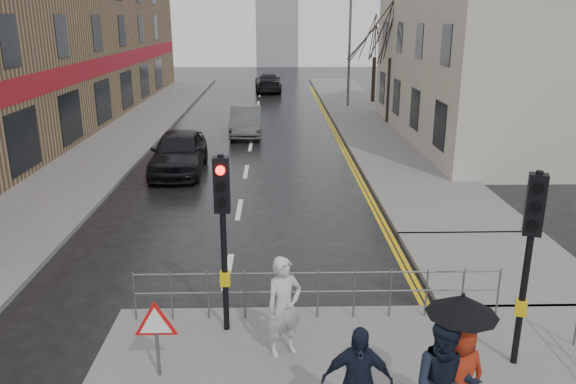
{
  "coord_description": "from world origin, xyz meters",
  "views": [
    {
      "loc": [
        1.14,
        -9.2,
        5.8
      ],
      "look_at": [
        1.48,
        5.15,
        1.3
      ],
      "focal_mm": 35.0,
      "sensor_mm": 36.0,
      "label": 1
    }
  ],
  "objects_px": {
    "pedestrian_a": "(284,307)",
    "pedestrian_with_umbrella": "(457,363)",
    "pedestrian_d": "(357,382)",
    "car_parked": "(179,152)",
    "car_mid": "(246,121)"
  },
  "relations": [
    {
      "from": "pedestrian_a",
      "to": "car_parked",
      "type": "bearing_deg",
      "value": 79.67
    },
    {
      "from": "pedestrian_with_umbrella",
      "to": "pedestrian_d",
      "type": "height_order",
      "value": "pedestrian_with_umbrella"
    },
    {
      "from": "pedestrian_a",
      "to": "car_mid",
      "type": "xyz_separation_m",
      "value": [
        -1.6,
        19.76,
        -0.33
      ]
    },
    {
      "from": "pedestrian_with_umbrella",
      "to": "car_mid",
      "type": "height_order",
      "value": "pedestrian_with_umbrella"
    },
    {
      "from": "pedestrian_a",
      "to": "car_parked",
      "type": "height_order",
      "value": "pedestrian_a"
    },
    {
      "from": "pedestrian_with_umbrella",
      "to": "pedestrian_d",
      "type": "xyz_separation_m",
      "value": [
        -1.34,
        0.03,
        -0.31
      ]
    },
    {
      "from": "pedestrian_with_umbrella",
      "to": "pedestrian_a",
      "type": "bearing_deg",
      "value": 138.3
    },
    {
      "from": "pedestrian_d",
      "to": "car_parked",
      "type": "bearing_deg",
      "value": 112.28
    },
    {
      "from": "pedestrian_d",
      "to": "car_parked",
      "type": "xyz_separation_m",
      "value": [
        -4.82,
        14.65,
        -0.18
      ]
    },
    {
      "from": "pedestrian_a",
      "to": "pedestrian_with_umbrella",
      "type": "height_order",
      "value": "pedestrian_with_umbrella"
    },
    {
      "from": "car_parked",
      "to": "car_mid",
      "type": "xyz_separation_m",
      "value": [
        2.25,
        7.15,
        -0.09
      ]
    },
    {
      "from": "pedestrian_with_umbrella",
      "to": "car_mid",
      "type": "xyz_separation_m",
      "value": [
        -3.92,
        21.83,
        -0.58
      ]
    },
    {
      "from": "pedestrian_a",
      "to": "pedestrian_with_umbrella",
      "type": "xyz_separation_m",
      "value": [
        2.32,
        -2.06,
        0.25
      ]
    },
    {
      "from": "pedestrian_with_umbrella",
      "to": "pedestrian_d",
      "type": "relative_size",
      "value": 1.28
    },
    {
      "from": "pedestrian_a",
      "to": "pedestrian_d",
      "type": "xyz_separation_m",
      "value": [
        0.97,
        -2.04,
        -0.05
      ]
    }
  ]
}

